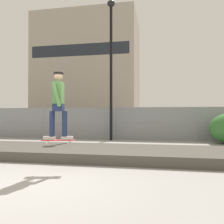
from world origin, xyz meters
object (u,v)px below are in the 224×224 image
at_px(street_lamp, 111,55).
at_px(parked_car_near, 83,123).
at_px(skateboard, 58,140).
at_px(skater, 58,101).
at_px(parked_car_mid, 175,123).

relative_size(street_lamp, parked_car_near, 1.76).
distance_m(skateboard, skater, 0.97).
bearing_deg(skateboard, parked_car_mid, 72.52).
height_order(skater, parked_car_near, skater).
relative_size(skateboard, skater, 0.49).
bearing_deg(skateboard, street_lamp, 91.23).
distance_m(skater, parked_car_mid, 11.87).
bearing_deg(skater, parked_car_near, 105.13).
relative_size(skater, parked_car_mid, 0.37).
distance_m(skateboard, parked_car_mid, 11.83).
bearing_deg(parked_car_near, street_lamp, -51.50).
height_order(street_lamp, parked_car_mid, street_lamp).
bearing_deg(parked_car_mid, parked_car_near, -177.51).
bearing_deg(parked_car_mid, skater, -107.48).
height_order(skateboard, skater, skater).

